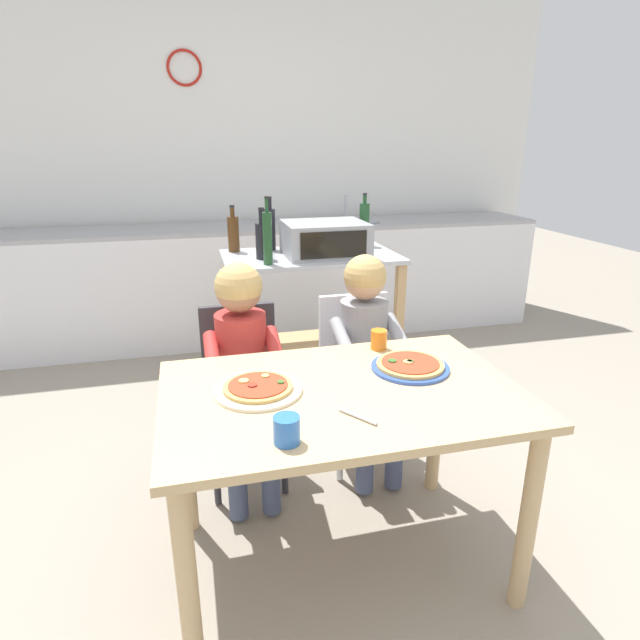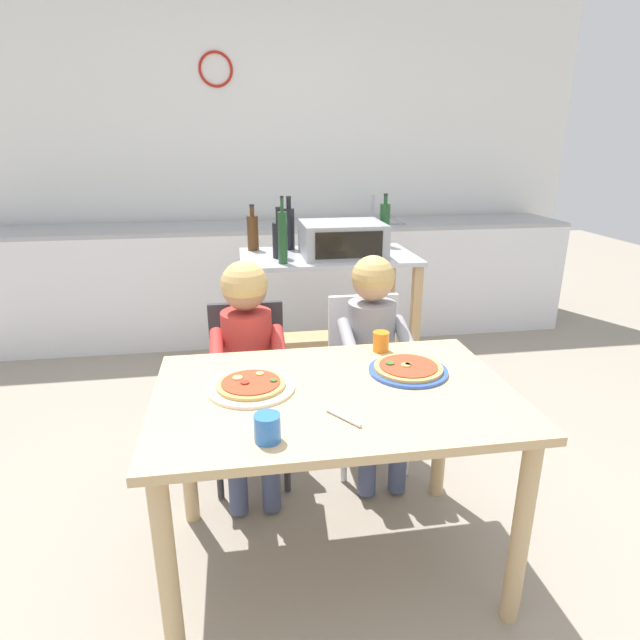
{
  "view_description": "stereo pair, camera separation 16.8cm",
  "coord_description": "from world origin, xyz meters",
  "px_view_note": "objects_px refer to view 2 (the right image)",
  "views": [
    {
      "loc": [
        -0.46,
        -1.53,
        1.52
      ],
      "look_at": [
        0.0,
        0.3,
        0.88
      ],
      "focal_mm": 29.38,
      "sensor_mm": 36.0,
      "label": 1
    },
    {
      "loc": [
        -0.3,
        -1.56,
        1.52
      ],
      "look_at": [
        0.0,
        0.3,
        0.88
      ],
      "focal_mm": 29.38,
      "sensor_mm": 36.0,
      "label": 2
    }
  ],
  "objects_px": {
    "child_in_red_shirt": "(248,349)",
    "dining_chair_right": "(367,368)",
    "child_in_grey_shirt": "(374,341)",
    "dining_chair_left": "(249,379)",
    "bottle_clear_vinegar": "(289,228)",
    "kitchen_island_cart": "(327,303)",
    "pizza_plate_cream": "(251,386)",
    "drinking_cup_blue": "(267,428)",
    "drinking_cup_orange": "(381,341)",
    "bottle_tall_green_wine": "(385,224)",
    "bottle_slim_sauce": "(253,232)",
    "toaster_oven": "(342,239)",
    "bottle_brown_beer": "(279,239)",
    "serving_spoon": "(344,418)",
    "bottle_squat_spirits": "(283,237)",
    "dining_table": "(334,419)",
    "pizza_plate_blue_rimmed": "(408,369)"
  },
  "relations": [
    {
      "from": "child_in_red_shirt",
      "to": "dining_chair_right",
      "type": "bearing_deg",
      "value": 15.1
    },
    {
      "from": "child_in_grey_shirt",
      "to": "dining_chair_left",
      "type": "bearing_deg",
      "value": 171.54
    },
    {
      "from": "bottle_clear_vinegar",
      "to": "child_in_red_shirt",
      "type": "relative_size",
      "value": 0.31
    },
    {
      "from": "kitchen_island_cart",
      "to": "pizza_plate_cream",
      "type": "bearing_deg",
      "value": -110.22
    },
    {
      "from": "drinking_cup_blue",
      "to": "dining_chair_right",
      "type": "bearing_deg",
      "value": 61.18
    },
    {
      "from": "kitchen_island_cart",
      "to": "drinking_cup_orange",
      "type": "relative_size",
      "value": 12.8
    },
    {
      "from": "bottle_tall_green_wine",
      "to": "bottle_slim_sauce",
      "type": "bearing_deg",
      "value": 179.9
    },
    {
      "from": "child_in_grey_shirt",
      "to": "pizza_plate_cream",
      "type": "xyz_separation_m",
      "value": [
        -0.57,
        -0.52,
        0.07
      ]
    },
    {
      "from": "toaster_oven",
      "to": "bottle_brown_beer",
      "type": "height_order",
      "value": "bottle_brown_beer"
    },
    {
      "from": "dining_chair_left",
      "to": "drinking_cup_orange",
      "type": "height_order",
      "value": "dining_chair_left"
    },
    {
      "from": "bottle_slim_sauce",
      "to": "toaster_oven",
      "type": "bearing_deg",
      "value": -24.91
    },
    {
      "from": "kitchen_island_cart",
      "to": "serving_spoon",
      "type": "height_order",
      "value": "kitchen_island_cart"
    },
    {
      "from": "bottle_tall_green_wine",
      "to": "child_in_red_shirt",
      "type": "relative_size",
      "value": 0.32
    },
    {
      "from": "bottle_squat_spirits",
      "to": "child_in_red_shirt",
      "type": "xyz_separation_m",
      "value": [
        -0.22,
        -0.68,
        -0.36
      ]
    },
    {
      "from": "bottle_slim_sauce",
      "to": "serving_spoon",
      "type": "distance_m",
      "value": 1.84
    },
    {
      "from": "bottle_tall_green_wine",
      "to": "dining_chair_left",
      "type": "distance_m",
      "value": 1.42
    },
    {
      "from": "bottle_squat_spirits",
      "to": "serving_spoon",
      "type": "bearing_deg",
      "value": -88.08
    },
    {
      "from": "bottle_clear_vinegar",
      "to": "drinking_cup_blue",
      "type": "relative_size",
      "value": 3.98
    },
    {
      "from": "bottle_slim_sauce",
      "to": "child_in_grey_shirt",
      "type": "distance_m",
      "value": 1.2
    },
    {
      "from": "dining_table",
      "to": "child_in_red_shirt",
      "type": "bearing_deg",
      "value": 117.04
    },
    {
      "from": "dining_table",
      "to": "drinking_cup_blue",
      "type": "height_order",
      "value": "drinking_cup_blue"
    },
    {
      "from": "bottle_brown_beer",
      "to": "child_in_red_shirt",
      "type": "height_order",
      "value": "bottle_brown_beer"
    },
    {
      "from": "bottle_tall_green_wine",
      "to": "bottle_slim_sauce",
      "type": "relative_size",
      "value": 1.18
    },
    {
      "from": "bottle_clear_vinegar",
      "to": "pizza_plate_cream",
      "type": "bearing_deg",
      "value": -100.79
    },
    {
      "from": "drinking_cup_orange",
      "to": "pizza_plate_blue_rimmed",
      "type": "bearing_deg",
      "value": -78.62
    },
    {
      "from": "kitchen_island_cart",
      "to": "bottle_slim_sauce",
      "type": "xyz_separation_m",
      "value": [
        -0.42,
        0.2,
        0.41
      ]
    },
    {
      "from": "bottle_tall_green_wine",
      "to": "bottle_brown_beer",
      "type": "distance_m",
      "value": 0.72
    },
    {
      "from": "bottle_squat_spirits",
      "to": "dining_chair_left",
      "type": "xyz_separation_m",
      "value": [
        -0.22,
        -0.56,
        -0.56
      ]
    },
    {
      "from": "child_in_grey_shirt",
      "to": "pizza_plate_cream",
      "type": "distance_m",
      "value": 0.77
    },
    {
      "from": "bottle_squat_spirits",
      "to": "pizza_plate_cream",
      "type": "bearing_deg",
      "value": -100.77
    },
    {
      "from": "toaster_oven",
      "to": "bottle_brown_beer",
      "type": "relative_size",
      "value": 1.63
    },
    {
      "from": "child_in_grey_shirt",
      "to": "drinking_cup_blue",
      "type": "relative_size",
      "value": 12.79
    },
    {
      "from": "bottle_tall_green_wine",
      "to": "dining_table",
      "type": "relative_size",
      "value": 0.27
    },
    {
      "from": "bottle_brown_beer",
      "to": "bottle_clear_vinegar",
      "type": "distance_m",
      "value": 0.25
    },
    {
      "from": "bottle_clear_vinegar",
      "to": "bottle_slim_sauce",
      "type": "height_order",
      "value": "bottle_clear_vinegar"
    },
    {
      "from": "bottle_tall_green_wine",
      "to": "drinking_cup_orange",
      "type": "xyz_separation_m",
      "value": [
        -0.37,
        -1.29,
        -0.26
      ]
    },
    {
      "from": "kitchen_island_cart",
      "to": "bottle_clear_vinegar",
      "type": "relative_size",
      "value": 3.18
    },
    {
      "from": "bottle_squat_spirits",
      "to": "dining_chair_right",
      "type": "xyz_separation_m",
      "value": [
        0.35,
        -0.52,
        -0.56
      ]
    },
    {
      "from": "dining_chair_left",
      "to": "child_in_grey_shirt",
      "type": "bearing_deg",
      "value": -8.46
    },
    {
      "from": "dining_chair_right",
      "to": "serving_spoon",
      "type": "height_order",
      "value": "dining_chair_right"
    },
    {
      "from": "toaster_oven",
      "to": "child_in_grey_shirt",
      "type": "relative_size",
      "value": 0.45
    },
    {
      "from": "bottle_squat_spirits",
      "to": "serving_spoon",
      "type": "distance_m",
      "value": 1.45
    },
    {
      "from": "bottle_slim_sauce",
      "to": "serving_spoon",
      "type": "bearing_deg",
      "value": -83.93
    },
    {
      "from": "dining_chair_right",
      "to": "bottle_clear_vinegar",
      "type": "bearing_deg",
      "value": 106.6
    },
    {
      "from": "dining_chair_left",
      "to": "dining_chair_right",
      "type": "xyz_separation_m",
      "value": [
        0.57,
        0.04,
        0.0
      ]
    },
    {
      "from": "bottle_tall_green_wine",
      "to": "child_in_grey_shirt",
      "type": "height_order",
      "value": "bottle_tall_green_wine"
    },
    {
      "from": "bottle_squat_spirits",
      "to": "drinking_cup_blue",
      "type": "height_order",
      "value": "bottle_squat_spirits"
    },
    {
      "from": "bottle_slim_sauce",
      "to": "drinking_cup_orange",
      "type": "bearing_deg",
      "value": -70.9
    },
    {
      "from": "bottle_slim_sauce",
      "to": "kitchen_island_cart",
      "type": "bearing_deg",
      "value": -25.5
    },
    {
      "from": "bottle_tall_green_wine",
      "to": "bottle_brown_beer",
      "type": "relative_size",
      "value": 1.14
    }
  ]
}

